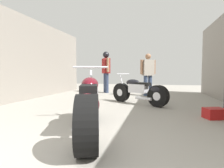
{
  "coord_description": "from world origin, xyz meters",
  "views": [
    {
      "loc": [
        1.0,
        -0.68,
        0.86
      ],
      "look_at": [
        -0.01,
        3.48,
        0.6
      ],
      "focal_mm": 28.71,
      "sensor_mm": 36.0,
      "label": 1
    }
  ],
  "objects_px": {
    "motorcycle_maroon_cruiser": "(89,105)",
    "motorcycle_black_naked": "(139,91)",
    "red_toolbox": "(214,113)",
    "mechanic_with_helmet": "(106,68)",
    "mechanic_in_blue": "(148,72)"
  },
  "relations": [
    {
      "from": "motorcycle_maroon_cruiser",
      "to": "motorcycle_black_naked",
      "type": "height_order",
      "value": "motorcycle_maroon_cruiser"
    },
    {
      "from": "motorcycle_black_naked",
      "to": "red_toolbox",
      "type": "bearing_deg",
      "value": -39.3
    },
    {
      "from": "motorcycle_maroon_cruiser",
      "to": "mechanic_with_helmet",
      "type": "distance_m",
      "value": 5.31
    },
    {
      "from": "motorcycle_black_naked",
      "to": "mechanic_with_helmet",
      "type": "relative_size",
      "value": 0.91
    },
    {
      "from": "mechanic_in_blue",
      "to": "mechanic_with_helmet",
      "type": "height_order",
      "value": "mechanic_with_helmet"
    },
    {
      "from": "motorcycle_maroon_cruiser",
      "to": "motorcycle_black_naked",
      "type": "distance_m",
      "value": 2.61
    },
    {
      "from": "motorcycle_black_naked",
      "to": "mechanic_in_blue",
      "type": "distance_m",
      "value": 1.97
    },
    {
      "from": "mechanic_with_helmet",
      "to": "red_toolbox",
      "type": "relative_size",
      "value": 5.01
    },
    {
      "from": "motorcycle_black_naked",
      "to": "mechanic_with_helmet",
      "type": "xyz_separation_m",
      "value": [
        -1.67,
        2.57,
        0.71
      ]
    },
    {
      "from": "red_toolbox",
      "to": "mechanic_with_helmet",
      "type": "bearing_deg",
      "value": 129.92
    },
    {
      "from": "mechanic_with_helmet",
      "to": "motorcycle_black_naked",
      "type": "bearing_deg",
      "value": -56.98
    },
    {
      "from": "mechanic_in_blue",
      "to": "red_toolbox",
      "type": "height_order",
      "value": "mechanic_in_blue"
    },
    {
      "from": "mechanic_in_blue",
      "to": "red_toolbox",
      "type": "distance_m",
      "value": 3.51
    },
    {
      "from": "motorcycle_black_naked",
      "to": "mechanic_with_helmet",
      "type": "bearing_deg",
      "value": 123.02
    },
    {
      "from": "mechanic_in_blue",
      "to": "motorcycle_maroon_cruiser",
      "type": "bearing_deg",
      "value": -98.07
    }
  ]
}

